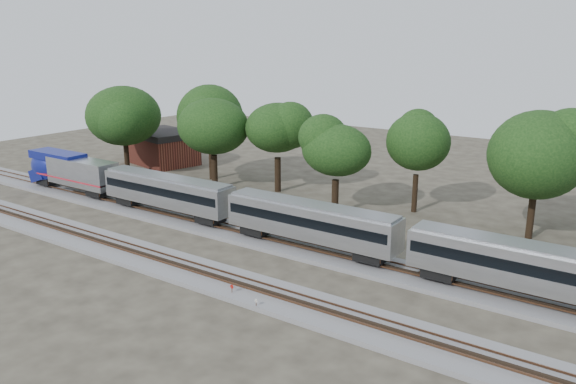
{
  "coord_description": "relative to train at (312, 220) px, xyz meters",
  "views": [
    {
      "loc": [
        29.82,
        -36.49,
        19.65
      ],
      "look_at": [
        1.39,
        5.0,
        5.92
      ],
      "focal_mm": 35.0,
      "sensor_mm": 36.0,
      "label": 1
    }
  ],
  "objects": [
    {
      "name": "tree_3",
      "position": [
        -15.63,
        16.42,
        5.3
      ],
      "size": [
        8.7,
        8.7,
        12.26
      ],
      "color": "black",
      "rests_on": "ground"
    },
    {
      "name": "switch_stand_white",
      "position": [
        2.82,
        -12.31,
        -2.64
      ],
      "size": [
        0.3,
        0.09,
        0.95
      ],
      "rotation": [
        0.0,
        0.0,
        -0.21
      ],
      "color": "#512D19",
      "rests_on": "ground"
    },
    {
      "name": "tree_5",
      "position": [
        2.91,
        18.04,
        5.08
      ],
      "size": [
        8.48,
        8.48,
        11.95
      ],
      "color": "black",
      "rests_on": "ground"
    },
    {
      "name": "tree_0",
      "position": [
        -40.21,
        11.86,
        5.51
      ],
      "size": [
        8.91,
        8.91,
        12.56
      ],
      "color": "black",
      "rests_on": "ground"
    },
    {
      "name": "tree_2",
      "position": [
        -23.78,
        13.08,
        5.2
      ],
      "size": [
        8.6,
        8.6,
        12.12
      ],
      "color": "black",
      "rests_on": "ground"
    },
    {
      "name": "brick_building",
      "position": [
        -41.32,
        20.09,
        -0.54
      ],
      "size": [
        12.61,
        10.12,
        5.37
      ],
      "rotation": [
        0.0,
        0.0,
        -0.22
      ],
      "color": "brown",
      "rests_on": "ground"
    },
    {
      "name": "tree_1",
      "position": [
        -27.52,
        16.67,
        5.77
      ],
      "size": [
        9.17,
        9.17,
        12.93
      ],
      "color": "black",
      "rests_on": "ground"
    },
    {
      "name": "switch_lever",
      "position": [
        3.11,
        -11.33,
        -3.09
      ],
      "size": [
        0.56,
        0.42,
        0.3
      ],
      "primitive_type": "cube",
      "rotation": [
        0.0,
        0.0,
        0.26
      ],
      "color": "#512D19",
      "rests_on": "ground"
    },
    {
      "name": "switch_stand_red",
      "position": [
        -0.12,
        -11.61,
        -2.56
      ],
      "size": [
        0.34,
        0.07,
        1.07
      ],
      "rotation": [
        0.0,
        0.0,
        -0.1
      ],
      "color": "#512D19",
      "rests_on": "ground"
    },
    {
      "name": "ground",
      "position": [
        -3.43,
        -6.0,
        -3.24
      ],
      "size": [
        160.0,
        160.0,
        0.0
      ],
      "primitive_type": "plane",
      "color": "#383328",
      "rests_on": "ground"
    },
    {
      "name": "train",
      "position": [
        0.0,
        0.0,
        0.0
      ],
      "size": [
        91.64,
        3.16,
        4.66
      ],
      "color": "silver",
      "rests_on": "ground"
    },
    {
      "name": "track_far",
      "position": [
        -3.43,
        0.0,
        -3.04
      ],
      "size": [
        160.0,
        5.0,
        0.73
      ],
      "color": "slate",
      "rests_on": "ground"
    },
    {
      "name": "tree_6",
      "position": [
        16.12,
        15.96,
        5.44
      ],
      "size": [
        8.84,
        8.84,
        12.47
      ],
      "color": "black",
      "rests_on": "ground"
    },
    {
      "name": "tree_4",
      "position": [
        -4.41,
        12.11,
        4.26
      ],
      "size": [
        7.65,
        7.65,
        10.78
      ],
      "color": "black",
      "rests_on": "ground"
    },
    {
      "name": "track_near",
      "position": [
        -3.43,
        -10.0,
        -3.04
      ],
      "size": [
        160.0,
        5.0,
        0.73
      ],
      "color": "slate",
      "rests_on": "ground"
    }
  ]
}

